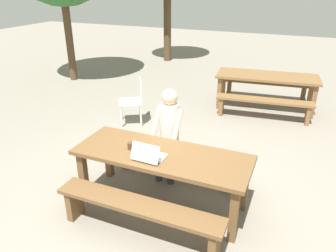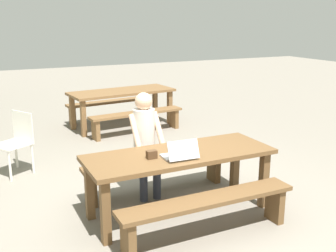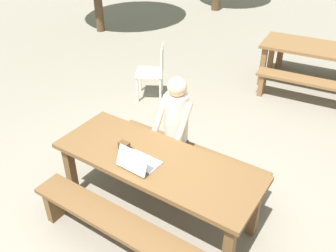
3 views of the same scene
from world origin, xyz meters
The scene contains 11 objects.
ground_plane centered at (0.00, 0.00, 0.00)m, with size 30.00×30.00×0.00m, color gray.
picnic_table_front centered at (0.00, 0.00, 0.63)m, with size 2.15×0.80×0.74m.
bench_near centered at (0.00, -0.64, 0.34)m, with size 1.93×0.30×0.45m.
bench_far centered at (0.00, 0.64, 0.34)m, with size 1.93×0.30×0.45m.
laptop centered at (-0.09, -0.18, 0.79)m, with size 0.36×0.31×0.22m.
small_pouch centered at (-0.37, -0.05, 0.78)m, with size 0.11×0.07×0.09m.
person_seated centered at (-0.17, 0.60, 0.77)m, with size 0.38×0.39×1.33m.
plastic_chair centered at (-1.55, 2.14, 0.48)m, with size 0.60×0.60×0.89m.
picnic_table_mid centered at (0.71, 3.98, 0.65)m, with size 2.20×1.05×0.76m.
bench_mid_south centered at (0.78, 3.33, 0.33)m, with size 1.93×0.50×0.43m.
bench_mid_north centered at (0.65, 4.63, 0.33)m, with size 1.93×0.50×0.43m.
Camera 3 is at (1.65, -2.28, 2.99)m, focal length 38.57 mm.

